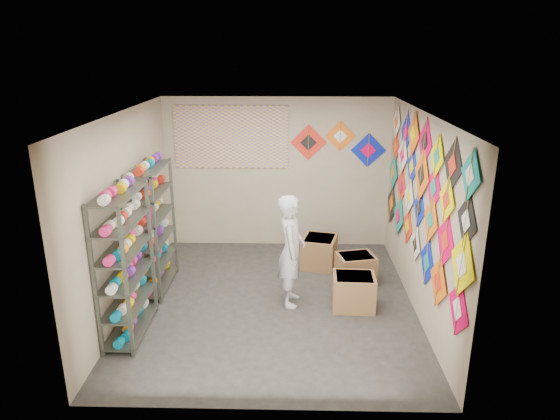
{
  "coord_description": "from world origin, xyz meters",
  "views": [
    {
      "loc": [
        0.27,
        -6.42,
        3.51
      ],
      "look_at": [
        0.1,
        0.3,
        1.3
      ],
      "focal_mm": 32.0,
      "sensor_mm": 36.0,
      "label": 1
    }
  ],
  "objects_px": {
    "shelf_rack_front": "(125,265)",
    "shelf_rack_back": "(153,228)",
    "carton_b": "(356,269)",
    "carton_c": "(319,252)",
    "carton_a": "(354,292)",
    "shopkeeper": "(291,251)"
  },
  "relations": [
    {
      "from": "carton_a",
      "to": "shelf_rack_front",
      "type": "bearing_deg",
      "value": -163.66
    },
    {
      "from": "shelf_rack_front",
      "to": "carton_c",
      "type": "relative_size",
      "value": 3.27
    },
    {
      "from": "carton_c",
      "to": "shopkeeper",
      "type": "bearing_deg",
      "value": -96.78
    },
    {
      "from": "carton_b",
      "to": "shelf_rack_back",
      "type": "bearing_deg",
      "value": 171.3
    },
    {
      "from": "carton_b",
      "to": "carton_c",
      "type": "distance_m",
      "value": 0.8
    },
    {
      "from": "carton_b",
      "to": "shopkeeper",
      "type": "bearing_deg",
      "value": -158.94
    },
    {
      "from": "shelf_rack_front",
      "to": "shelf_rack_back",
      "type": "relative_size",
      "value": 1.0
    },
    {
      "from": "carton_a",
      "to": "carton_b",
      "type": "bearing_deg",
      "value": 83.55
    },
    {
      "from": "shelf_rack_back",
      "to": "carton_c",
      "type": "height_order",
      "value": "shelf_rack_back"
    },
    {
      "from": "shelf_rack_back",
      "to": "shopkeeper",
      "type": "distance_m",
      "value": 2.1
    },
    {
      "from": "shelf_rack_back",
      "to": "carton_b",
      "type": "distance_m",
      "value": 3.14
    },
    {
      "from": "shelf_rack_front",
      "to": "shelf_rack_back",
      "type": "xyz_separation_m",
      "value": [
        0.0,
        1.3,
        0.0
      ]
    },
    {
      "from": "shelf_rack_front",
      "to": "carton_a",
      "type": "bearing_deg",
      "value": 13.99
    },
    {
      "from": "carton_a",
      "to": "carton_c",
      "type": "bearing_deg",
      "value": 108.71
    },
    {
      "from": "shelf_rack_back",
      "to": "shopkeeper",
      "type": "bearing_deg",
      "value": -12.4
    },
    {
      "from": "shopkeeper",
      "to": "carton_b",
      "type": "height_order",
      "value": "shopkeeper"
    },
    {
      "from": "carton_b",
      "to": "carton_c",
      "type": "bearing_deg",
      "value": 118.85
    },
    {
      "from": "shopkeeper",
      "to": "carton_c",
      "type": "bearing_deg",
      "value": -17.87
    },
    {
      "from": "shelf_rack_front",
      "to": "shopkeeper",
      "type": "xyz_separation_m",
      "value": [
        2.04,
        0.85,
        -0.15
      ]
    },
    {
      "from": "shopkeeper",
      "to": "carton_c",
      "type": "distance_m",
      "value": 1.46
    },
    {
      "from": "shopkeeper",
      "to": "carton_b",
      "type": "bearing_deg",
      "value": -53.64
    },
    {
      "from": "shelf_rack_front",
      "to": "carton_c",
      "type": "height_order",
      "value": "shelf_rack_front"
    }
  ]
}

